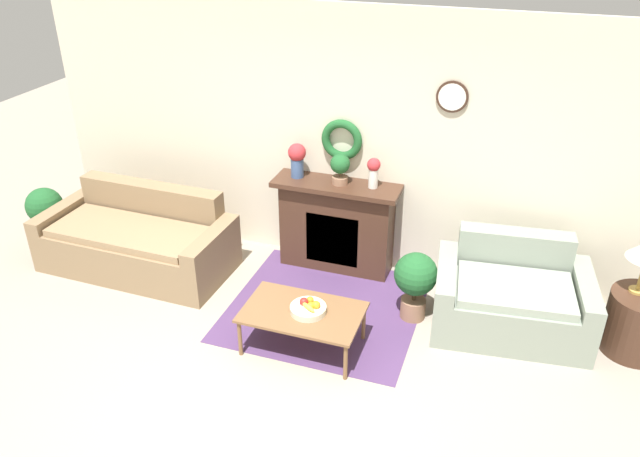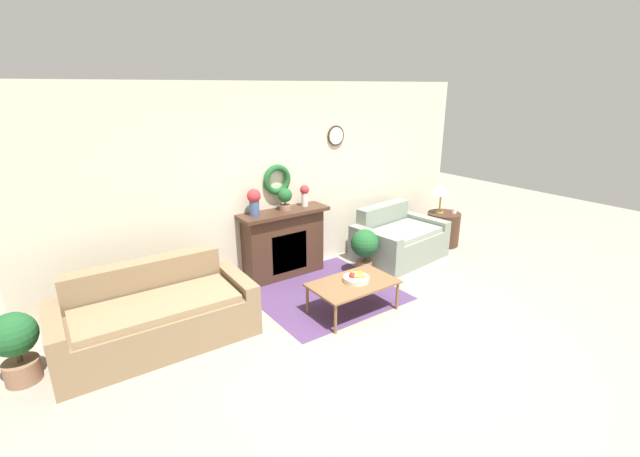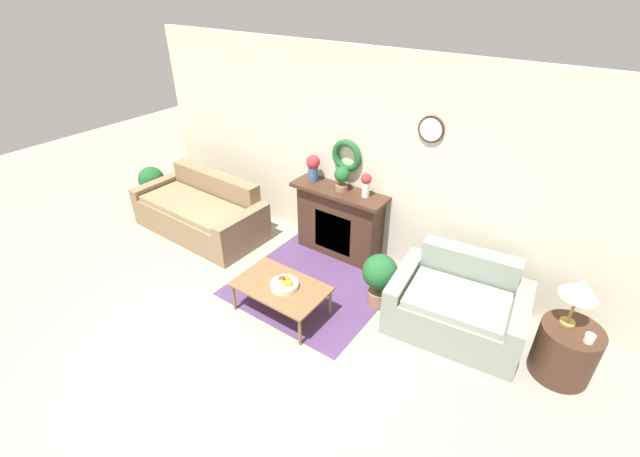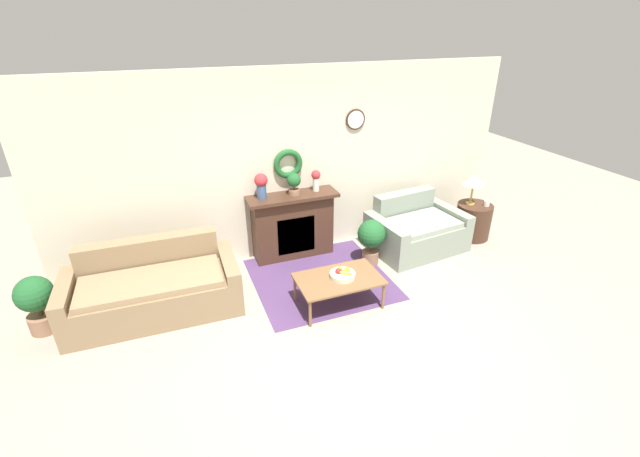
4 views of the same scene
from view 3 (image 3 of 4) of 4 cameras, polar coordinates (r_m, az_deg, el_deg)
The scene contains 16 objects.
ground_plane at distance 4.66m, azimuth -12.68°, elevation -16.79°, with size 16.00×16.00×0.00m, color gray.
floor_rug at distance 5.45m, azimuth -0.86°, elevation -7.42°, with size 1.80×1.74×0.01m.
wall_back at distance 5.48m, azimuth 5.00°, elevation 9.17°, with size 6.80×0.15×2.70m.
fireplace at distance 5.76m, azimuth 2.57°, elevation 0.93°, with size 1.31×0.41×0.99m.
couch_left at distance 6.61m, azimuth -15.52°, elevation 2.07°, with size 2.02×0.98×0.83m.
loveseat_right at distance 4.93m, azimuth 17.83°, elevation -9.72°, with size 1.48×1.10×0.81m.
coffee_table at distance 4.85m, azimuth -5.24°, elevation -7.89°, with size 1.04×0.64×0.39m.
fruit_bowl at distance 4.78m, azimuth -4.74°, elevation -7.42°, with size 0.32×0.32×0.12m.
side_table_by_loveseat at distance 4.86m, azimuth 29.87°, elevation -13.99°, with size 0.56×0.56×0.57m.
table_lamp at distance 4.49m, azimuth 31.42°, elevation -6.94°, with size 0.33×0.33×0.50m.
mug at distance 4.59m, azimuth 32.28°, elevation -12.29°, with size 0.09×0.09×0.08m.
vase_on_mantel_left at distance 5.67m, azimuth -0.93°, elevation 8.32°, with size 0.18×0.18×0.36m.
vase_on_mantel_right at distance 5.28m, azimuth 6.16°, elevation 6.02°, with size 0.13×0.13×0.31m.
potted_plant_on_mantel at distance 5.42m, azimuth 2.95°, elevation 6.86°, with size 0.20×0.20×0.32m.
potted_plant_floor_by_couch at distance 7.50m, azimuth -21.43°, elevation 5.49°, with size 0.41×0.41×0.70m.
potted_plant_floor_by_loveseat at distance 4.94m, azimuth 7.95°, elevation -6.23°, with size 0.41×0.41×0.68m.
Camera 3 is at (2.54, -1.89, 3.42)m, focal length 24.00 mm.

